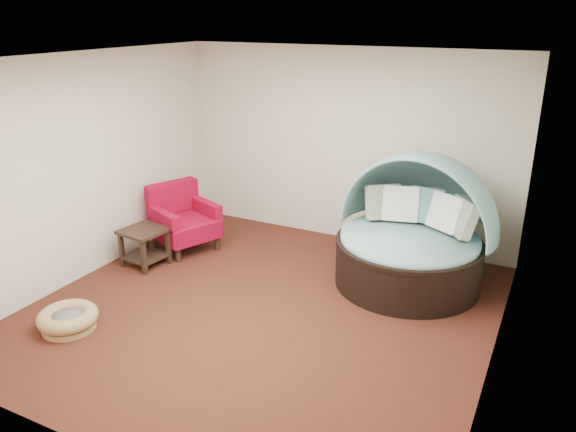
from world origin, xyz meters
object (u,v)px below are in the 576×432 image
at_px(canopy_daybed, 414,224).
at_px(pet_basket, 68,319).
at_px(red_armchair, 183,220).
at_px(side_table, 145,242).

xyz_separation_m(canopy_daybed, pet_basket, (-2.99, -2.81, -0.65)).
bearing_deg(red_armchair, side_table, -75.31).
height_order(canopy_daybed, pet_basket, canopy_daybed).
bearing_deg(canopy_daybed, red_armchair, -164.61).
relative_size(pet_basket, red_armchair, 0.76).
bearing_deg(canopy_daybed, pet_basket, -129.13).
distance_m(red_armchair, side_table, 0.73).
bearing_deg(pet_basket, red_armchair, 95.43).
relative_size(canopy_daybed, red_armchair, 2.00).
distance_m(pet_basket, side_table, 1.70).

